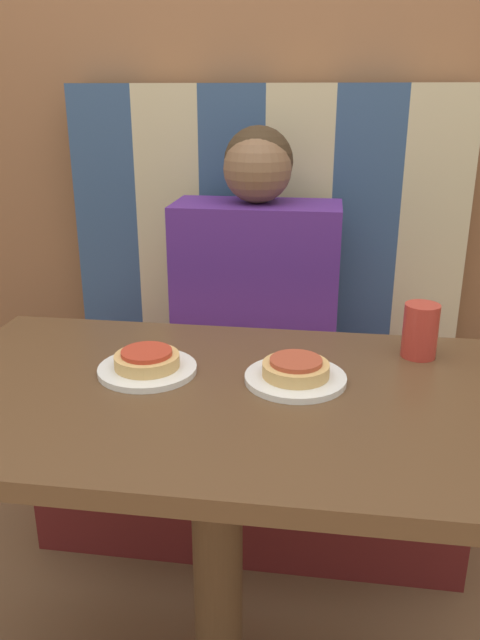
# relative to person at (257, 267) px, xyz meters

# --- Properties ---
(wall_back) EXTENTS (7.00, 0.05, 2.60)m
(wall_back) POSITION_rel_person_xyz_m (0.00, 0.33, 0.53)
(wall_back) COLOR brown
(wall_back) RESTS_ON ground_plane
(booth_seat) EXTENTS (1.16, 0.56, 0.46)m
(booth_seat) POSITION_rel_person_xyz_m (0.00, -0.00, -0.54)
(booth_seat) COLOR #5B1919
(booth_seat) RESTS_ON ground_plane
(booth_backrest) EXTENTS (1.16, 0.10, 0.78)m
(booth_backrest) POSITION_rel_person_xyz_m (-0.00, 0.23, 0.08)
(booth_backrest) COLOR navy
(booth_backrest) RESTS_ON booth_seat
(dining_table) EXTENTS (1.08, 0.64, 0.71)m
(dining_table) POSITION_rel_person_xyz_m (0.00, -0.63, -0.15)
(dining_table) COLOR brown
(dining_table) RESTS_ON ground_plane
(person) EXTENTS (0.44, 0.22, 0.67)m
(person) POSITION_rel_person_xyz_m (0.00, 0.00, 0.00)
(person) COLOR #4C237A
(person) RESTS_ON booth_seat
(plate_left) EXTENTS (0.19, 0.19, 0.01)m
(plate_left) POSITION_rel_person_xyz_m (-0.14, -0.58, -0.05)
(plate_left) COLOR white
(plate_left) RESTS_ON dining_table
(plate_right) EXTENTS (0.19, 0.19, 0.01)m
(plate_right) POSITION_rel_person_xyz_m (0.14, -0.58, -0.05)
(plate_right) COLOR white
(plate_right) RESTS_ON dining_table
(pizza_left) EXTENTS (0.12, 0.12, 0.03)m
(pizza_left) POSITION_rel_person_xyz_m (-0.14, -0.58, -0.03)
(pizza_left) COLOR tan
(pizza_left) RESTS_ON plate_left
(pizza_right) EXTENTS (0.12, 0.12, 0.03)m
(pizza_right) POSITION_rel_person_xyz_m (0.14, -0.58, -0.03)
(pizza_right) COLOR tan
(pizza_right) RESTS_ON plate_right
(drinking_cup) EXTENTS (0.07, 0.07, 0.11)m
(drinking_cup) POSITION_rel_person_xyz_m (0.38, -0.42, -0.00)
(drinking_cup) COLOR #B23328
(drinking_cup) RESTS_ON dining_table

